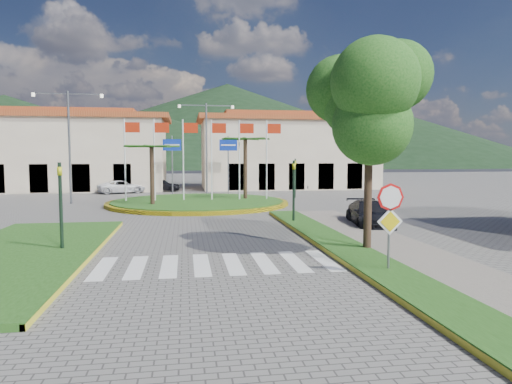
{
  "coord_description": "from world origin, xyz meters",
  "views": [
    {
      "loc": [
        -0.88,
        -10.24,
        3.42
      ],
      "look_at": [
        1.96,
        8.0,
        1.96
      ],
      "focal_mm": 32.0,
      "sensor_mm": 36.0,
      "label": 1
    }
  ],
  "objects": [
    {
      "name": "ground",
      "position": [
        0.0,
        0.0,
        0.0
      ],
      "size": [
        160.0,
        160.0,
        0.0
      ],
      "primitive_type": "plane",
      "color": "slate",
      "rests_on": "ground"
    },
    {
      "name": "hill_far_mid",
      "position": [
        15.0,
        160.0,
        15.0
      ],
      "size": [
        180.0,
        180.0,
        30.0
      ],
      "primitive_type": "cone",
      "color": "black",
      "rests_on": "ground"
    },
    {
      "name": "traffic_light_left",
      "position": [
        -5.2,
        6.5,
        1.94
      ],
      "size": [
        0.15,
        0.18,
        3.2
      ],
      "color": "black",
      "rests_on": "ground"
    },
    {
      "name": "traffic_light_right",
      "position": [
        4.5,
        12.0,
        1.94
      ],
      "size": [
        0.15,
        0.18,
        3.2
      ],
      "color": "black",
      "rests_on": "ground"
    },
    {
      "name": "traffic_light_far",
      "position": [
        8.0,
        26.0,
        1.94
      ],
      "size": [
        0.18,
        0.15,
        3.2
      ],
      "color": "black",
      "rests_on": "ground"
    },
    {
      "name": "crosswalk",
      "position": [
        0.0,
        4.0,
        0.01
      ],
      "size": [
        8.0,
        3.0,
        0.01
      ],
      "primitive_type": "cube",
      "color": "silver",
      "rests_on": "ground"
    },
    {
      "name": "roundabout_island",
      "position": [
        0.0,
        22.0,
        0.17
      ],
      "size": [
        12.7,
        12.7,
        6.0
      ],
      "color": "yellow",
      "rests_on": "ground"
    },
    {
      "name": "car_side_right",
      "position": [
        7.98,
        10.68,
        0.62
      ],
      "size": [
        2.38,
        4.48,
        1.24
      ],
      "primitive_type": "imported",
      "rotation": [
        0.0,
        0.0,
        -0.16
      ],
      "color": "black",
      "rests_on": "ground"
    },
    {
      "name": "hill_near_back",
      "position": [
        -10.0,
        130.0,
        8.0
      ],
      "size": [
        110.0,
        110.0,
        16.0
      ],
      "primitive_type": "cone",
      "color": "black",
      "rests_on": "ground"
    },
    {
      "name": "direction_sign_east",
      "position": [
        3.0,
        30.97,
        3.53
      ],
      "size": [
        1.6,
        0.14,
        5.2
      ],
      "color": "slate",
      "rests_on": "ground"
    },
    {
      "name": "building_right",
      "position": [
        10.0,
        38.0,
        3.9
      ],
      "size": [
        19.08,
        9.54,
        8.05
      ],
      "color": "beige",
      "rests_on": "ground"
    },
    {
      "name": "verge_right",
      "position": [
        4.8,
        2.0,
        0.09
      ],
      "size": [
        1.6,
        28.0,
        0.18
      ],
      "primitive_type": "cube",
      "color": "#204915",
      "rests_on": "ground"
    },
    {
      "name": "white_van",
      "position": [
        -6.67,
        32.94,
        0.59
      ],
      "size": [
        4.65,
        3.34,
        1.18
      ],
      "primitive_type": "imported",
      "rotation": [
        0.0,
        0.0,
        1.94
      ],
      "color": "white",
      "rests_on": "ground"
    },
    {
      "name": "street_lamp_west",
      "position": [
        -9.0,
        24.0,
        4.5
      ],
      "size": [
        4.8,
        0.16,
        8.0
      ],
      "color": "slate",
      "rests_on": "ground"
    },
    {
      "name": "hill_far_east",
      "position": [
        70.0,
        135.0,
        9.0
      ],
      "size": [
        120.0,
        120.0,
        18.0
      ],
      "primitive_type": "cone",
      "color": "black",
      "rests_on": "ground"
    },
    {
      "name": "hill_far_west",
      "position": [
        -55.0,
        140.0,
        11.0
      ],
      "size": [
        140.0,
        140.0,
        22.0
      ],
      "primitive_type": "cone",
      "color": "black",
      "rests_on": "ground"
    },
    {
      "name": "stop_sign",
      "position": [
        4.9,
        1.96,
        1.79
      ],
      "size": [
        0.8,
        0.11,
        2.65
      ],
      "color": "slate",
      "rests_on": "ground"
    },
    {
      "name": "car_dark_a",
      "position": [
        -3.24,
        34.56,
        0.63
      ],
      "size": [
        3.83,
        1.8,
        1.27
      ],
      "primitive_type": "imported",
      "rotation": [
        0.0,
        0.0,
        1.49
      ],
      "color": "black",
      "rests_on": "ground"
    },
    {
      "name": "deciduous_tree",
      "position": [
        5.5,
        5.0,
        5.18
      ],
      "size": [
        3.6,
        3.6,
        6.8
      ],
      "color": "black",
      "rests_on": "ground"
    },
    {
      "name": "direction_sign_west",
      "position": [
        -2.0,
        30.97,
        3.53
      ],
      "size": [
        1.6,
        0.14,
        5.2
      ],
      "color": "slate",
      "rests_on": "ground"
    },
    {
      "name": "median_left",
      "position": [
        -6.5,
        6.0,
        0.09
      ],
      "size": [
        5.0,
        14.0,
        0.18
      ],
      "primitive_type": "cube",
      "color": "#204915",
      "rests_on": "ground"
    },
    {
      "name": "building_left",
      "position": [
        -14.0,
        38.0,
        3.9
      ],
      "size": [
        23.32,
        9.54,
        8.05
      ],
      "color": "beige",
      "rests_on": "ground"
    },
    {
      "name": "street_lamp_centre",
      "position": [
        1.0,
        30.0,
        4.5
      ],
      "size": [
        4.8,
        0.16,
        8.0
      ],
      "color": "slate",
      "rests_on": "ground"
    },
    {
      "name": "car_dark_b",
      "position": [
        9.61,
        34.58,
        0.6
      ],
      "size": [
        3.87,
        2.22,
        1.21
      ],
      "primitive_type": "imported",
      "rotation": [
        0.0,
        0.0,
        1.3
      ],
      "color": "black",
      "rests_on": "ground"
    },
    {
      "name": "sidewalk_right",
      "position": [
        6.0,
        2.0,
        0.07
      ],
      "size": [
        4.0,
        28.0,
        0.15
      ],
      "primitive_type": "cube",
      "color": "gray",
      "rests_on": "ground"
    }
  ]
}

